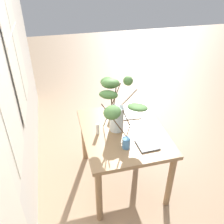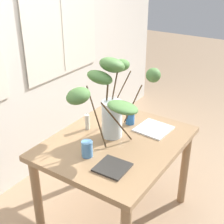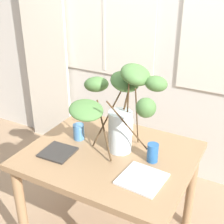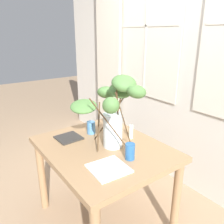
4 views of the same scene
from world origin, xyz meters
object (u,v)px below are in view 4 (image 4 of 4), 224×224
Objects in this scene: dining_table at (103,158)px; plate_square_right at (109,168)px; plate_square_left at (69,138)px; drinking_glass_blue_right at (130,151)px; vase_with_branches at (113,108)px; drinking_glass_blue_left at (91,128)px; pillar_candle at (131,132)px.

dining_table is 4.37× the size of plate_square_right.
dining_table is 5.38× the size of plate_square_left.
plate_square_right is at bearing -84.76° from drinking_glass_blue_right.
vase_with_branches is 0.53m from plate_square_left.
dining_table is 0.46m from vase_with_branches.
dining_table is 9.52× the size of drinking_glass_blue_left.
dining_table is at bearing 28.90° from plate_square_left.
drinking_glass_blue_left is at bearing -142.42° from pillar_candle.
plate_square_left reaches higher than plate_square_right.
drinking_glass_blue_left is (-0.32, -0.02, -0.28)m from vase_with_branches.
drinking_glass_blue_left is 0.93× the size of drinking_glass_blue_right.
plate_square_left is 1.47× the size of pillar_candle.
dining_table is 0.34m from drinking_glass_blue_left.
pillar_candle is at bearing 138.46° from drinking_glass_blue_right.
drinking_glass_blue_left is 0.83× the size of pillar_candle.
plate_square_right is at bearing -40.71° from vase_with_branches.
vase_with_branches is at bearing 174.36° from drinking_glass_blue_right.
drinking_glass_blue_left is 0.23m from plate_square_left.
vase_with_branches is at bearing 35.51° from plate_square_left.
drinking_glass_blue_right is 0.63m from plate_square_left.
pillar_candle is (-0.02, 0.21, -0.27)m from vase_with_branches.
vase_with_branches is 3.42× the size of plate_square_left.
plate_square_right is (0.59, -0.21, -0.05)m from drinking_glass_blue_left.
pillar_candle reaches higher than plate_square_right.
plate_square_right is (0.27, -0.23, -0.33)m from vase_with_branches.
vase_with_branches is 6.04× the size of drinking_glass_blue_left.
plate_square_left is at bearing -179.12° from plate_square_right.
drinking_glass_blue_left is (-0.28, 0.06, 0.17)m from dining_table.
pillar_candle reaches higher than plate_square_left.
drinking_glass_blue_left reaches higher than dining_table.
vase_with_branches is at bearing 65.02° from dining_table.
pillar_candle is (0.30, 0.23, 0.01)m from drinking_glass_blue_left.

